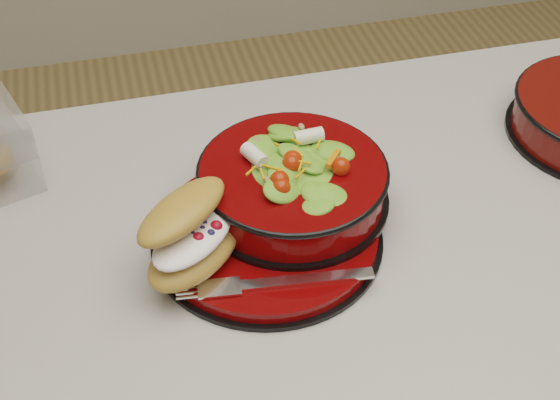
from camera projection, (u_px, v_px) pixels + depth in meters
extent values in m
cube|color=beige|center=(363.00, 272.00, 0.86)|extent=(1.24, 0.74, 0.04)
cylinder|color=black|center=(267.00, 239.00, 0.87)|extent=(0.26, 0.26, 0.01)
cylinder|color=#610403|center=(267.00, 233.00, 0.86)|extent=(0.25, 0.25, 0.01)
torus|color=black|center=(278.00, 235.00, 0.85)|extent=(0.14, 0.14, 0.01)
cylinder|color=black|center=(292.00, 199.00, 0.89)|extent=(0.22, 0.22, 0.01)
cylinder|color=#610403|center=(293.00, 183.00, 0.87)|extent=(0.21, 0.21, 0.04)
torus|color=black|center=(293.00, 170.00, 0.86)|extent=(0.21, 0.21, 0.01)
ellipsoid|color=#4F8826|center=(293.00, 174.00, 0.86)|extent=(0.18, 0.18, 0.07)
sphere|color=red|center=(331.00, 139.00, 0.84)|extent=(0.02, 0.02, 0.02)
sphere|color=red|center=(295.00, 121.00, 0.87)|extent=(0.02, 0.02, 0.02)
sphere|color=red|center=(256.00, 136.00, 0.85)|extent=(0.02, 0.02, 0.02)
sphere|color=red|center=(267.00, 165.00, 0.81)|extent=(0.02, 0.02, 0.02)
sphere|color=red|center=(316.00, 166.00, 0.81)|extent=(0.02, 0.02, 0.02)
cylinder|color=silver|center=(309.00, 121.00, 0.87)|extent=(0.03, 0.04, 0.02)
cylinder|color=silver|center=(254.00, 141.00, 0.84)|extent=(0.04, 0.03, 0.02)
cube|color=orange|center=(283.00, 163.00, 0.81)|extent=(0.03, 0.03, 0.01)
cube|color=orange|center=(334.00, 143.00, 0.84)|extent=(0.03, 0.02, 0.01)
ellipsoid|color=#B78037|center=(194.00, 252.00, 0.81)|extent=(0.14, 0.14, 0.03)
ellipsoid|color=white|center=(193.00, 237.00, 0.79)|extent=(0.12, 0.12, 0.02)
ellipsoid|color=#B78037|center=(188.00, 210.00, 0.79)|extent=(0.13, 0.13, 0.03)
sphere|color=#A80C17|center=(173.00, 236.00, 0.78)|extent=(0.01, 0.01, 0.01)
sphere|color=#A80C17|center=(198.00, 238.00, 0.78)|extent=(0.01, 0.01, 0.01)
sphere|color=#A80C17|center=(216.00, 226.00, 0.79)|extent=(0.01, 0.01, 0.01)
sphere|color=#191947|center=(185.00, 230.00, 0.79)|extent=(0.01, 0.01, 0.01)
sphere|color=#191947|center=(203.00, 230.00, 0.79)|extent=(0.01, 0.01, 0.01)
sphere|color=#191947|center=(193.00, 235.00, 0.78)|extent=(0.01, 0.01, 0.01)
sphere|color=#191947|center=(211.00, 233.00, 0.79)|extent=(0.01, 0.01, 0.01)
sphere|color=#191947|center=(178.00, 240.00, 0.78)|extent=(0.01, 0.01, 0.01)
sphere|color=#191947|center=(205.00, 224.00, 0.80)|extent=(0.01, 0.01, 0.01)
cube|color=silver|center=(305.00, 279.00, 0.80)|extent=(0.14, 0.03, 0.00)
cube|color=silver|center=(219.00, 288.00, 0.79)|extent=(0.05, 0.03, 0.00)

